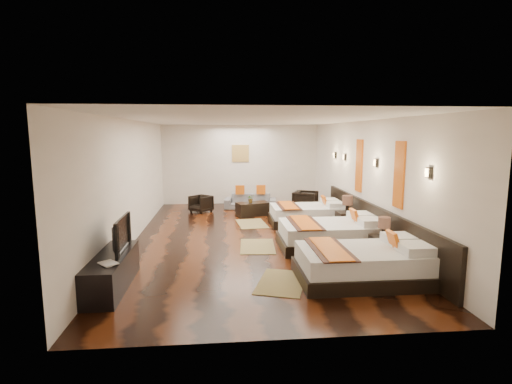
{
  "coord_description": "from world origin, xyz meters",
  "views": [
    {
      "loc": [
        -0.74,
        -9.12,
        2.49
      ],
      "look_at": [
        0.12,
        0.09,
        1.1
      ],
      "focal_mm": 27.32,
      "sensor_mm": 36.0,
      "label": 1
    }
  ],
  "objects": [
    {
      "name": "right_wall",
      "position": [
        2.75,
        0.0,
        1.4
      ],
      "size": [
        0.01,
        9.5,
        2.8
      ],
      "primitive_type": "cube",
      "color": "silver",
      "rests_on": "floor"
    },
    {
      "name": "armchair_right",
      "position": [
        2.0,
        3.02,
        0.33
      ],
      "size": [
        0.97,
        0.96,
        0.67
      ],
      "primitive_type": "imported",
      "rotation": [
        0.0,
        0.0,
        1.13
      ],
      "color": "black",
      "rests_on": "floor"
    },
    {
      "name": "nightstand_a",
      "position": [
        2.44,
        -1.97,
        0.31
      ],
      "size": [
        0.45,
        0.45,
        0.88
      ],
      "color": "black",
      "rests_on": "floor"
    },
    {
      "name": "orange_panel_a",
      "position": [
        2.73,
        -1.9,
        1.7
      ],
      "size": [
        0.04,
        0.4,
        1.3
      ],
      "primitive_type": "cube",
      "color": "#D86014",
      "rests_on": "right_wall"
    },
    {
      "name": "headboard_panel",
      "position": [
        2.71,
        -0.8,
        0.45
      ],
      "size": [
        0.08,
        6.6,
        0.9
      ],
      "primitive_type": "cube",
      "color": "black",
      "rests_on": "floor"
    },
    {
      "name": "sconce_far",
      "position": [
        2.7,
        1.4,
        1.85
      ],
      "size": [
        0.07,
        0.12,
        0.18
      ],
      "color": "black",
      "rests_on": "right_wall"
    },
    {
      "name": "gold_artwork",
      "position": [
        0.0,
        4.73,
        1.8
      ],
      "size": [
        0.6,
        0.04,
        0.6
      ],
      "primitive_type": "cube",
      "color": "#AD873F",
      "rests_on": "back_wall"
    },
    {
      "name": "armchair_left",
      "position": [
        -1.36,
        3.22,
        0.27
      ],
      "size": [
        0.83,
        0.83,
        0.54
      ],
      "primitive_type": "imported",
      "rotation": [
        0.0,
        0.0,
        -0.76
      ],
      "color": "black",
      "rests_on": "floor"
    },
    {
      "name": "sofa",
      "position": [
        0.27,
        3.64,
        0.25
      ],
      "size": [
        1.79,
        0.93,
        0.5
      ],
      "primitive_type": "imported",
      "rotation": [
        0.0,
        0.0,
        -0.16
      ],
      "color": "slate",
      "rests_on": "floor"
    },
    {
      "name": "orange_panel_b",
      "position": [
        2.73,
        0.3,
        1.7
      ],
      "size": [
        0.04,
        0.4,
        1.3
      ],
      "primitive_type": "cube",
      "color": "#D86014",
      "rests_on": "right_wall"
    },
    {
      "name": "jute_mat_far",
      "position": [
        0.13,
        1.44,
        0.01
      ],
      "size": [
        0.86,
        1.27,
        0.01
      ],
      "primitive_type": "cube",
      "rotation": [
        0.0,
        0.0,
        0.1
      ],
      "color": "olive",
      "rests_on": "floor"
    },
    {
      "name": "tv_console",
      "position": [
        -2.5,
        -2.89,
        0.28
      ],
      "size": [
        0.5,
        1.8,
        0.55
      ],
      "primitive_type": "cube",
      "color": "black",
      "rests_on": "floor"
    },
    {
      "name": "table_plant",
      "position": [
        0.19,
        2.59,
        0.52
      ],
      "size": [
        0.27,
        0.25,
        0.25
      ],
      "primitive_type": "imported",
      "rotation": [
        0.0,
        0.0,
        0.3
      ],
      "color": "#235D1F",
      "rests_on": "coffee_table"
    },
    {
      "name": "sconce_lounge",
      "position": [
        2.7,
        2.3,
        1.85
      ],
      "size": [
        0.07,
        0.12,
        0.18
      ],
      "color": "black",
      "rests_on": "right_wall"
    },
    {
      "name": "figurine",
      "position": [
        -2.5,
        -2.21,
        0.71
      ],
      "size": [
        0.41,
        0.41,
        0.33
      ],
      "primitive_type": "imported",
      "rotation": [
        0.0,
        0.0,
        -0.37
      ],
      "color": "brown",
      "rests_on": "tv_console"
    },
    {
      "name": "left_wall",
      "position": [
        -2.75,
        0.0,
        1.4
      ],
      "size": [
        0.01,
        9.5,
        2.8
      ],
      "primitive_type": "cube",
      "color": "silver",
      "rests_on": "floor"
    },
    {
      "name": "coffee_table",
      "position": [
        0.27,
        2.59,
        0.2
      ],
      "size": [
        1.11,
        0.79,
        0.4
      ],
      "primitive_type": "cube",
      "rotation": [
        0.0,
        0.0,
        0.32
      ],
      "color": "black",
      "rests_on": "floor"
    },
    {
      "name": "ceiling",
      "position": [
        0.0,
        0.0,
        2.8
      ],
      "size": [
        5.5,
        9.5,
        0.01
      ],
      "primitive_type": "cube",
      "color": "white",
      "rests_on": "floor"
    },
    {
      "name": "back_wall",
      "position": [
        0.0,
        4.75,
        1.4
      ],
      "size": [
        5.5,
        0.01,
        2.8
      ],
      "primitive_type": "cube",
      "color": "silver",
      "rests_on": "floor"
    },
    {
      "name": "sconce_near",
      "position": [
        2.7,
        -3.0,
        1.85
      ],
      "size": [
        0.07,
        0.12,
        0.18
      ],
      "color": "black",
      "rests_on": "right_wall"
    },
    {
      "name": "bed_near",
      "position": [
        1.7,
        -2.93,
        0.29
      ],
      "size": [
        2.22,
        1.4,
        0.85
      ],
      "color": "black",
      "rests_on": "floor"
    },
    {
      "name": "sconce_mid",
      "position": [
        2.7,
        -0.8,
        1.85
      ],
      "size": [
        0.07,
        0.12,
        0.18
      ],
      "color": "black",
      "rests_on": "right_wall"
    },
    {
      "name": "bed_mid",
      "position": [
        1.7,
        -0.99,
        0.29
      ],
      "size": [
        2.24,
        1.41,
        0.86
      ],
      "color": "black",
      "rests_on": "floor"
    },
    {
      "name": "bed_far",
      "position": [
        1.7,
        1.33,
        0.27
      ],
      "size": [
        2.05,
        1.29,
        0.78
      ],
      "color": "black",
      "rests_on": "floor"
    },
    {
      "name": "jute_mat_near",
      "position": [
        0.27,
        -2.93,
        0.01
      ],
      "size": [
        1.09,
        1.37,
        0.01
      ],
      "primitive_type": "cube",
      "rotation": [
        0.0,
        0.0,
        -0.32
      ],
      "color": "olive",
      "rests_on": "floor"
    },
    {
      "name": "tv",
      "position": [
        -2.45,
        -2.69,
        0.84
      ],
      "size": [
        0.15,
        1.01,
        0.58
      ],
      "primitive_type": "imported",
      "rotation": [
        0.0,
        0.0,
        1.59
      ],
      "color": "black",
      "rests_on": "tv_console"
    },
    {
      "name": "book",
      "position": [
        -2.5,
        -3.42,
        0.56
      ],
      "size": [
        0.35,
        0.36,
        0.03
      ],
      "primitive_type": "imported",
      "rotation": [
        0.0,
        0.0,
        0.73
      ],
      "color": "black",
      "rests_on": "tv_console"
    },
    {
      "name": "floor",
      "position": [
        0.0,
        0.0,
        0.0
      ],
      "size": [
        5.5,
        9.5,
        0.01
      ],
      "primitive_type": "cube",
      "color": "black",
      "rests_on": "ground"
    },
    {
      "name": "nightstand_b",
      "position": [
        2.44,
        0.24,
        0.33
      ],
      "size": [
        0.48,
        0.48,
        0.95
      ],
      "color": "black",
      "rests_on": "floor"
    },
    {
      "name": "jute_mat_mid",
      "position": [
        0.07,
        -0.78,
        0.01
      ],
      "size": [
        0.83,
        1.25,
        0.01
      ],
      "primitive_type": "cube",
      "rotation": [
        0.0,
        0.0,
        -0.07
      ],
      "color": "olive",
      "rests_on": "floor"
    }
  ]
}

